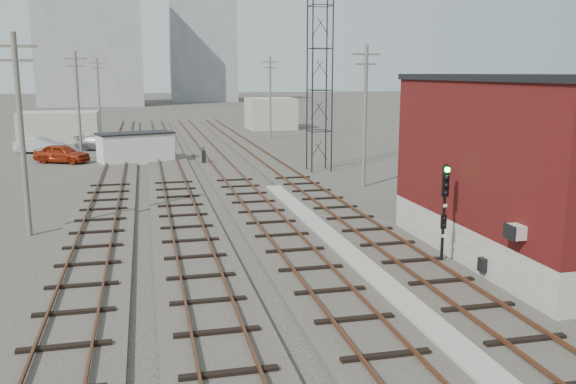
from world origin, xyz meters
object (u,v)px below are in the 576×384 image
object	(u,v)px
signal_mast	(444,207)
switch_stand	(204,157)
car_silver	(40,145)
site_trailer	(136,148)
car_grey	(101,143)
car_red	(62,154)

from	to	relation	value
signal_mast	switch_stand	xyz separation A→B (m)	(-6.40, 27.95, -1.64)
switch_stand	car_silver	size ratio (longest dim) A/B	0.31
car_silver	signal_mast	bearing A→B (deg)	-137.41
site_trailer	car_grey	size ratio (longest dim) A/B	1.34
car_grey	car_silver	bearing A→B (deg)	121.02
site_trailer	car_red	world-z (taller)	site_trailer
switch_stand	signal_mast	bearing A→B (deg)	-74.60
car_red	car_grey	xyz separation A→B (m)	(2.62, 7.95, -0.07)
switch_stand	car_red	distance (m)	11.86
signal_mast	switch_stand	distance (m)	28.73
signal_mast	car_silver	xyz separation A→B (m)	(-20.30, 38.78, -1.56)
site_trailer	car_grey	xyz separation A→B (m)	(-3.30, 9.53, -0.57)
switch_stand	site_trailer	size ratio (longest dim) A/B	0.21
car_grey	car_red	bearing A→B (deg)	-178.42
site_trailer	car_silver	world-z (taller)	site_trailer
car_red	car_silver	xyz separation A→B (m)	(-2.70, 6.89, -0.04)
site_trailer	car_silver	xyz separation A→B (m)	(-8.62, 8.47, -0.54)
car_silver	car_red	bearing A→B (deg)	-143.64
signal_mast	car_silver	distance (m)	43.79
signal_mast	car_grey	distance (m)	42.58
car_silver	car_grey	world-z (taller)	car_silver
signal_mast	car_silver	size ratio (longest dim) A/B	0.88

